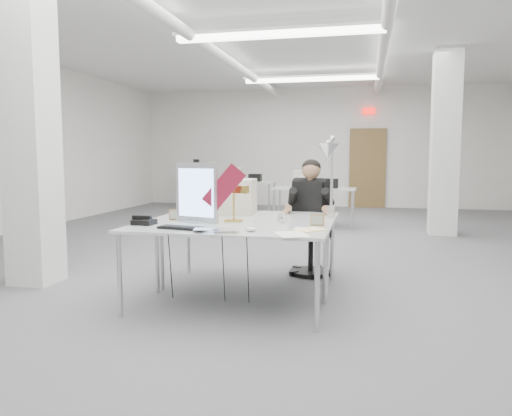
{
  "coord_description": "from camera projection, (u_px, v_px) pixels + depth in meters",
  "views": [
    {
      "loc": [
        1.2,
        -6.7,
        1.38
      ],
      "look_at": [
        0.15,
        -2.0,
        0.88
      ],
      "focal_mm": 35.0,
      "sensor_mm": 36.0,
      "label": 1
    }
  ],
  "objects": [
    {
      "name": "monitor",
      "position": [
        197.0,
        193.0,
        4.68
      ],
      "size": [
        0.45,
        0.17,
        0.56
      ],
      "primitive_type": "cube",
      "rotation": [
        0.0,
        0.0,
        -0.29
      ],
      "color": "#B3B4B8",
      "rests_on": "desk_main"
    },
    {
      "name": "seated_person",
      "position": [
        311.0,
        198.0,
        5.68
      ],
      "size": [
        0.7,
        0.78,
        0.96
      ],
      "primitive_type": null,
      "rotation": [
        0.0,
        0.0,
        -0.36
      ],
      "color": "black",
      "rests_on": "office_chair"
    },
    {
      "name": "paper_stack_b",
      "position": [
        310.0,
        230.0,
        4.2
      ],
      "size": [
        0.31,
        0.32,
        0.01
      ],
      "primitive_type": "cube",
      "rotation": [
        0.0,
        0.0,
        -0.66
      ],
      "color": "#FBEA96",
      "rests_on": "desk_main"
    },
    {
      "name": "picture_frame_left",
      "position": [
        176.0,
        214.0,
        4.88
      ],
      "size": [
        0.14,
        0.07,
        0.11
      ],
      "primitive_type": "cube",
      "rotation": [
        -0.21,
        0.0,
        0.33
      ],
      "color": "#94673F",
      "rests_on": "desk_main"
    },
    {
      "name": "desk_phone",
      "position": [
        144.0,
        222.0,
        4.55
      ],
      "size": [
        0.19,
        0.18,
        0.05
      ],
      "primitive_type": "cube",
      "rotation": [
        0.0,
        0.0,
        -0.05
      ],
      "color": "black",
      "rests_on": "desk_main"
    },
    {
      "name": "mouse",
      "position": [
        251.0,
        229.0,
        4.12
      ],
      "size": [
        0.11,
        0.09,
        0.04
      ],
      "primitive_type": "ellipsoid",
      "rotation": [
        0.0,
        0.0,
        0.29
      ],
      "color": "silver",
      "rests_on": "desk_main"
    },
    {
      "name": "bg_desk_b",
      "position": [
        242.0,
        182.0,
        12.27
      ],
      "size": [
        1.6,
        0.8,
        0.02
      ],
      "primitive_type": "cube",
      "color": "silver",
      "rests_on": "room_shell"
    },
    {
      "name": "desk_main",
      "position": [
        227.0,
        228.0,
        4.4
      ],
      "size": [
        1.8,
        0.9,
        0.02
      ],
      "primitive_type": "cube",
      "color": "silver",
      "rests_on": "room_shell"
    },
    {
      "name": "desk_second",
      "position": [
        250.0,
        216.0,
        5.27
      ],
      "size": [
        1.8,
        0.9,
        0.02
      ],
      "primitive_type": "cube",
      "color": "silver",
      "rests_on": "room_shell"
    },
    {
      "name": "beige_monitor",
      "position": [
        236.0,
        197.0,
        5.36
      ],
      "size": [
        0.41,
        0.39,
        0.38
      ],
      "primitive_type": "cube",
      "rotation": [
        0.0,
        0.0,
        0.04
      ],
      "color": "beige",
      "rests_on": "desk_second"
    },
    {
      "name": "office_chair",
      "position": [
        311.0,
        231.0,
        5.77
      ],
      "size": [
        0.64,
        0.64,
        1.02
      ],
      "primitive_type": null,
      "rotation": [
        0.0,
        0.0,
        -0.36
      ],
      "color": "black",
      "rests_on": "room_shell"
    },
    {
      "name": "bankers_lamp",
      "position": [
        234.0,
        205.0,
        4.76
      ],
      "size": [
        0.3,
        0.18,
        0.31
      ],
      "primitive_type": null,
      "rotation": [
        0.0,
        0.0,
        -0.28
      ],
      "color": "gold",
      "rests_on": "desk_main"
    },
    {
      "name": "paper_stack_c",
      "position": [
        306.0,
        229.0,
        4.27
      ],
      "size": [
        0.22,
        0.16,
        0.01
      ],
      "primitive_type": "cube",
      "rotation": [
        0.0,
        0.0,
        -0.08
      ],
      "color": "silver",
      "rests_on": "desk_main"
    },
    {
      "name": "architect_lamp",
      "position": [
        330.0,
        171.0,
        4.8
      ],
      "size": [
        0.44,
        0.79,
        0.97
      ],
      "primitive_type": null,
      "rotation": [
        0.0,
        0.0,
        0.26
      ],
      "color": "silver",
      "rests_on": "desk_second"
    },
    {
      "name": "paper_stack_a",
      "position": [
        292.0,
        234.0,
        3.96
      ],
      "size": [
        0.34,
        0.39,
        0.01
      ],
      "primitive_type": "cube",
      "rotation": [
        0.0,
        0.0,
        0.43
      ],
      "color": "white",
      "rests_on": "desk_main"
    },
    {
      "name": "laptop",
      "position": [
        216.0,
        231.0,
        4.04
      ],
      "size": [
        0.41,
        0.3,
        0.03
      ],
      "primitive_type": "imported",
      "rotation": [
        0.0,
        0.0,
        0.19
      ],
      "color": "#B6B5BA",
      "rests_on": "desk_main"
    },
    {
      "name": "keyboard",
      "position": [
        182.0,
        228.0,
        4.27
      ],
      "size": [
        0.44,
        0.22,
        0.02
      ],
      "primitive_type": "cube",
      "rotation": [
        0.0,
        0.0,
        -0.18
      ],
      "color": "black",
      "rests_on": "desk_main"
    },
    {
      "name": "desk_clock",
      "position": [
        282.0,
        218.0,
        4.66
      ],
      "size": [
        0.1,
        0.05,
        0.1
      ],
      "primitive_type": "cylinder",
      "rotation": [
        1.57,
        0.0,
        0.29
      ],
      "color": "#B2B2B7",
      "rests_on": "desk_main"
    },
    {
      "name": "pennant",
      "position": [
        224.0,
        187.0,
        4.58
      ],
      "size": [
        0.39,
        0.15,
        0.44
      ],
      "primitive_type": "cube",
      "rotation": [
        0.0,
        -0.87,
        0.34
      ],
      "color": "maroon",
      "rests_on": "monitor"
    },
    {
      "name": "picture_frame_right",
      "position": [
        317.0,
        220.0,
        4.48
      ],
      "size": [
        0.13,
        0.04,
        0.1
      ],
      "primitive_type": "cube",
      "rotation": [
        -0.21,
        0.0,
        -0.04
      ],
      "color": "#B2844C",
      "rests_on": "desk_main"
    },
    {
      "name": "room_shell",
      "position": [
        281.0,
        133.0,
        6.85
      ],
      "size": [
        10.04,
        14.04,
        3.24
      ],
      "color": "#5A5A5C",
      "rests_on": "ground"
    },
    {
      "name": "filing_cabinet",
      "position": [
        197.0,
        183.0,
        14.06
      ],
      "size": [
        0.45,
        0.55,
        1.2
      ],
      "primitive_type": "cube",
      "color": "gray",
      "rests_on": "room_shell"
    },
    {
      "name": "bg_desk_a",
      "position": [
        314.0,
        189.0,
        9.7
      ],
      "size": [
        1.6,
        0.8,
        0.02
      ],
      "primitive_type": "cube",
      "color": "silver",
      "rests_on": "room_shell"
    }
  ]
}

